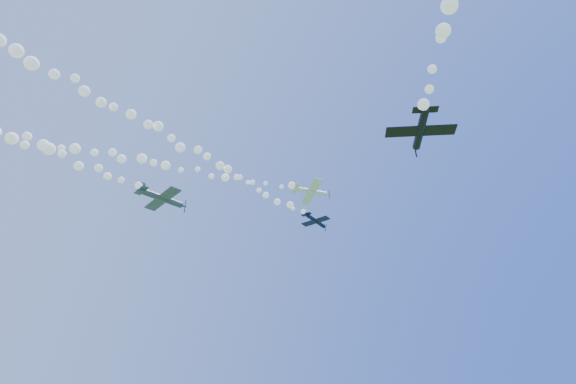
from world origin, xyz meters
TOP-DOWN VIEW (x-y plane):
  - plane_white at (14.69, -3.72)m, footprint 6.97×7.39m
  - smoke_trail_white at (-24.94, 10.48)m, footprint 75.45×28.68m
  - plane_navy at (21.12, 2.96)m, footprint 6.20×6.54m
  - smoke_trail_navy at (-16.58, -2.66)m, footprint 71.74×12.63m
  - plane_grey at (-9.28, 2.16)m, footprint 8.20×8.54m
  - plane_black at (1.74, -35.81)m, footprint 6.10×5.84m

SIDE VIEW (x-z plane):
  - plane_black at x=1.74m, z-range 33.79..35.66m
  - plane_grey at x=-9.28m, z-range 42.70..44.89m
  - smoke_trail_white at x=-24.94m, z-range 50.43..53.41m
  - smoke_trail_navy at x=-16.58m, z-range 50.70..53.21m
  - plane_navy at x=21.12m, z-range 50.96..53.32m
  - plane_white at x=14.69m, z-range 51.19..53.26m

